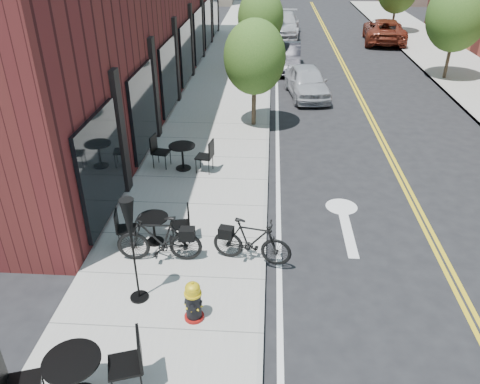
{
  "coord_description": "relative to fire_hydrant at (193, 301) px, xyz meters",
  "views": [
    {
      "loc": [
        -0.03,
        -7.65,
        6.49
      ],
      "look_at": [
        -0.67,
        2.14,
        1.0
      ],
      "focal_mm": 35.0,
      "sensor_mm": 36.0,
      "label": 1
    }
  ],
  "objects": [
    {
      "name": "patio_umbrella",
      "position": [
        -1.17,
        0.47,
        1.21
      ],
      "size": [
        0.37,
        0.37,
        2.26
      ],
      "color": "black",
      "rests_on": "sidewalk_near"
    },
    {
      "name": "parked_car_b",
      "position": [
        2.12,
        18.65,
        0.15
      ],
      "size": [
        1.59,
        4.16,
        1.36
      ],
      "primitive_type": "imported",
      "rotation": [
        0.0,
        0.0,
        -0.04
      ],
      "color": "black",
      "rests_on": "ground"
    },
    {
      "name": "tree_near_b",
      "position": [
        0.72,
        18.19,
        2.19
      ],
      "size": [
        2.3,
        2.3,
        3.98
      ],
      "color": "#382B1E",
      "rests_on": "sidewalk_near"
    },
    {
      "name": "bicycle_right",
      "position": [
        1.0,
        1.81,
        0.12
      ],
      "size": [
        1.81,
        0.83,
        1.05
      ],
      "primitive_type": "imported",
      "rotation": [
        0.0,
        0.0,
        1.37
      ],
      "color": "black",
      "rests_on": "sidewalk_near"
    },
    {
      "name": "parked_car_far",
      "position": [
        8.68,
        26.1,
        0.23
      ],
      "size": [
        3.14,
        5.71,
        1.51
      ],
      "primitive_type": "imported",
      "rotation": [
        0.0,
        0.0,
        3.02
      ],
      "color": "maroon",
      "rests_on": "ground"
    },
    {
      "name": "tree_near_c",
      "position": [
        0.72,
        26.19,
        2.0
      ],
      "size": [
        2.1,
        2.1,
        3.67
      ],
      "color": "#382B1E",
      "rests_on": "sidewalk_near"
    },
    {
      "name": "bistro_set_b",
      "position": [
        -1.28,
        2.38,
        0.04
      ],
      "size": [
        1.68,
        0.84,
        0.89
      ],
      "rotation": [
        0.0,
        0.0,
        0.21
      ],
      "color": "black",
      "rests_on": "sidewalk_near"
    },
    {
      "name": "ground",
      "position": [
        1.32,
        1.19,
        -0.53
      ],
      "size": [
        120.0,
        120.0,
        0.0
      ],
      "primitive_type": "plane",
      "color": "black",
      "rests_on": "ground"
    },
    {
      "name": "bicycle_left",
      "position": [
        -1.0,
        1.72,
        0.15
      ],
      "size": [
        1.89,
        0.62,
        1.12
      ],
      "primitive_type": "imported",
      "rotation": [
        0.0,
        0.0,
        -1.52
      ],
      "color": "black",
      "rests_on": "sidewalk_near"
    },
    {
      "name": "bistro_set_c",
      "position": [
        -1.28,
        6.26,
        0.1
      ],
      "size": [
        1.9,
        0.93,
        1.0
      ],
      "rotation": [
        0.0,
        0.0,
        -0.18
      ],
      "color": "black",
      "rests_on": "sidewalk_near"
    },
    {
      "name": "tree_far_b",
      "position": [
        9.92,
        17.19,
        2.53
      ],
      "size": [
        2.8,
        2.8,
        4.62
      ],
      "color": "#382B1E",
      "rests_on": "sidewalk_far"
    },
    {
      "name": "sidewalk_near",
      "position": [
        -0.68,
        11.19,
        -0.47
      ],
      "size": [
        4.0,
        70.0,
        0.12
      ],
      "primitive_type": "cube",
      "color": "#9E9B93",
      "rests_on": "ground"
    },
    {
      "name": "building_near",
      "position": [
        -5.18,
        15.19,
        2.97
      ],
      "size": [
        5.0,
        28.0,
        7.0
      ],
      "primitive_type": "cube",
      "color": "#4D1819",
      "rests_on": "ground"
    },
    {
      "name": "parked_car_c",
      "position": [
        2.12,
        28.02,
        0.24
      ],
      "size": [
        2.4,
        5.37,
        1.53
      ],
      "primitive_type": "imported",
      "rotation": [
        0.0,
        0.0,
        -0.05
      ],
      "color": "#B5B4B9",
      "rests_on": "ground"
    },
    {
      "name": "tree_near_a",
      "position": [
        0.72,
        10.19,
        2.08
      ],
      "size": [
        2.2,
        2.2,
        3.81
      ],
      "color": "#382B1E",
      "rests_on": "sidewalk_near"
    },
    {
      "name": "parked_car_a",
      "position": [
        2.92,
        14.08,
        0.14
      ],
      "size": [
        2.11,
        4.11,
        1.34
      ],
      "primitive_type": "imported",
      "rotation": [
        0.0,
        0.0,
        0.14
      ],
      "color": "#A6A7AE",
      "rests_on": "ground"
    },
    {
      "name": "bistro_set_a",
      "position": [
        -1.52,
        -1.82,
        0.14
      ],
      "size": [
        2.05,
        1.1,
        1.08
      ],
      "rotation": [
        0.0,
        0.0,
        0.31
      ],
      "color": "black",
      "rests_on": "sidewalk_near"
    },
    {
      "name": "fire_hydrant",
      "position": [
        0.0,
        0.0,
        0.0
      ],
      "size": [
        0.41,
        0.41,
        0.86
      ],
      "rotation": [
        0.0,
        0.0,
        -0.09
      ],
      "color": "maroon",
      "rests_on": "sidewalk_near"
    }
  ]
}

